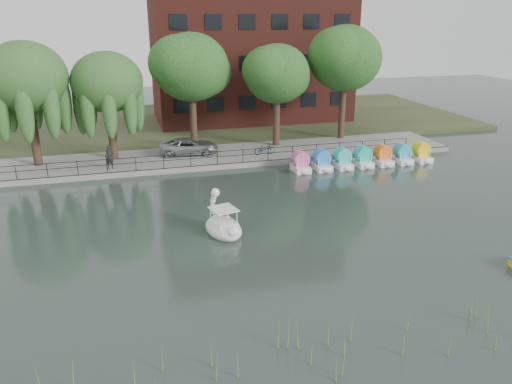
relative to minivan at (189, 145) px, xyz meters
name	(u,v)px	position (x,y,z in m)	size (l,w,h in m)	color
ground_plane	(267,242)	(1.64, -16.52, -1.14)	(120.00, 120.00, 0.00)	#384642
promenade	(211,157)	(1.64, -0.52, -0.94)	(40.00, 6.00, 0.40)	gray
kerb	(218,167)	(1.64, -3.47, -0.94)	(40.00, 0.25, 0.40)	gray
land_strip	(187,122)	(1.64, 13.48, -0.96)	(60.00, 22.00, 0.36)	#47512D
railing	(217,154)	(1.64, -3.27, 0.00)	(32.00, 0.05, 1.00)	black
apartment_building	(250,31)	(8.64, 13.44, 8.22)	(20.00, 10.07, 18.00)	#4C1E16
willow_left	(25,77)	(-11.36, -0.02, 5.73)	(5.88, 5.88, 9.01)	#473323
willow_mid	(107,83)	(-5.86, 0.48, 5.10)	(5.32, 5.32, 8.15)	#473323
broadleaf_center	(191,68)	(0.64, 1.48, 5.92)	(6.00, 6.00, 9.25)	#473323
broadleaf_right	(277,74)	(7.64, 0.98, 5.24)	(5.40, 5.40, 8.32)	#473323
broadleaf_far	(345,59)	(14.14, 1.98, 6.25)	(6.30, 6.30, 9.71)	#473323
minivan	(189,145)	(0.00, 0.00, 0.00)	(5.35, 2.46, 1.49)	gray
bicycle	(265,148)	(5.84, -1.64, -0.24)	(1.72, 0.60, 1.00)	gray
pedestrian	(109,155)	(-6.15, -2.38, 0.24)	(0.71, 0.48, 1.98)	black
swan_boat	(223,225)	(-0.35, -14.91, -0.64)	(2.34, 3.07, 2.31)	white
pedal_boat_row	(363,158)	(12.61, -5.50, -0.54)	(11.35, 1.70, 1.40)	white
reed_bank	(399,333)	(3.64, -26.02, -0.54)	(24.00, 2.40, 1.20)	#669938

